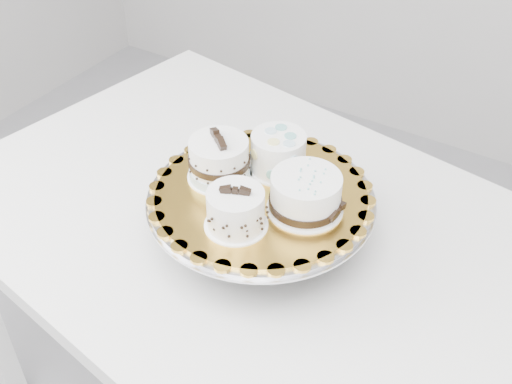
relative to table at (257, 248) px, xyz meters
The scene contains 7 objects.
table is the anchor object (origin of this frame).
cake_stand 0.16m from the table, 50.88° to the right, with size 0.41×0.41×0.11m.
cake_board 0.20m from the table, 50.88° to the right, with size 0.37×0.37×0.01m, color gold.
cake_swirl 0.27m from the table, 71.91° to the right, with size 0.12×0.12×0.08m.
cake_banded 0.24m from the table, 139.71° to the right, with size 0.15×0.15×0.10m.
cake_dots 0.23m from the table, 51.88° to the left, with size 0.12×0.12×0.07m.
cake_ribbon 0.26m from the table, 18.69° to the right, with size 0.14×0.13×0.07m.
Camera 1 is at (0.52, -0.60, 1.58)m, focal length 45.00 mm.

